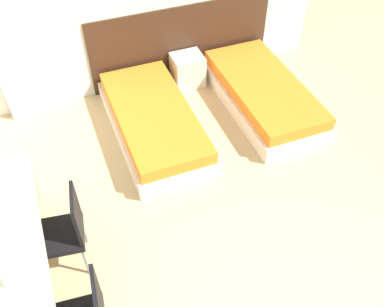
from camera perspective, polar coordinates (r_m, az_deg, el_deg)
headboard_panel at (r=5.97m, az=-1.38°, el=14.54°), size 2.53×0.03×1.05m
bed_near_window at (r=5.21m, az=-5.11°, el=4.26°), size 0.94×1.96×0.36m
bed_near_door at (r=5.68m, az=9.43°, el=7.83°), size 0.94×1.96×0.36m
nightstand at (r=5.97m, az=-0.60°, el=11.07°), size 0.41×0.36×0.44m
radiator at (r=5.79m, az=-19.79°, el=7.47°), size 0.75×0.12×0.54m
desk at (r=3.65m, az=-22.88°, el=-15.39°), size 0.59×2.40×0.76m
chair_near_laptop at (r=3.92m, az=-16.41°, el=-9.62°), size 0.46×0.46×0.90m
mug at (r=3.41m, az=-23.10°, el=-15.46°), size 0.08×0.08×0.09m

